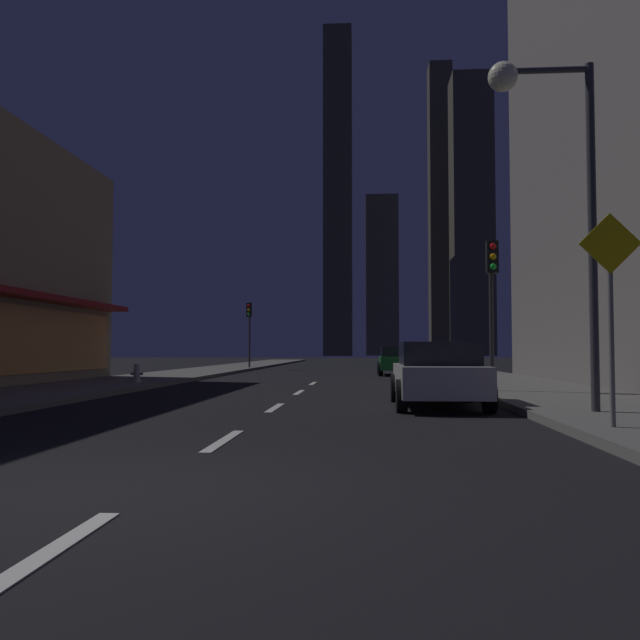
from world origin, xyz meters
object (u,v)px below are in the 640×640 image
(street_lamp_right, at_px, (546,148))
(pedestrian_crossing_sign, at_px, (611,300))
(fire_hydrant_far_left, at_px, (137,374))
(car_parked_far, at_px, (398,360))
(traffic_light_far_left, at_px, (249,320))
(car_parked_near, at_px, (438,374))
(traffic_light_near_right, at_px, (492,281))

(street_lamp_right, relative_size, pedestrian_crossing_sign, 2.09)
(fire_hydrant_far_left, relative_size, pedestrian_crossing_sign, 0.21)
(car_parked_far, height_order, fire_hydrant_far_left, car_parked_far)
(car_parked_far, bearing_deg, traffic_light_far_left, 136.75)
(car_parked_near, relative_size, fire_hydrant_far_left, 6.48)
(traffic_light_far_left, bearing_deg, pedestrian_crossing_sign, -70.81)
(traffic_light_near_right, xyz_separation_m, pedestrian_crossing_sign, (0.10, -8.50, -1.18))
(car_parked_far, distance_m, traffic_light_far_left, 12.73)
(car_parked_near, distance_m, traffic_light_near_right, 4.73)
(street_lamp_right, height_order, pedestrian_crossing_sign, street_lamp_right)
(car_parked_far, bearing_deg, street_lamp_right, -85.12)
(fire_hydrant_far_left, xyz_separation_m, traffic_light_near_right, (11.40, -3.78, 2.74))
(traffic_light_near_right, bearing_deg, pedestrian_crossing_sign, -89.33)
(fire_hydrant_far_left, xyz_separation_m, traffic_light_far_left, (0.40, 19.61, 2.74))
(traffic_light_far_left, height_order, street_lamp_right, street_lamp_right)
(street_lamp_right, xyz_separation_m, pedestrian_crossing_sign, (0.22, -2.48, -3.05))
(car_parked_far, bearing_deg, fire_hydrant_far_left, -130.68)
(traffic_light_far_left, distance_m, pedestrian_crossing_sign, 33.78)
(traffic_light_near_right, xyz_separation_m, street_lamp_right, (-0.12, -6.01, 1.87))
(fire_hydrant_far_left, bearing_deg, traffic_light_far_left, 88.83)
(traffic_light_near_right, height_order, pedestrian_crossing_sign, traffic_light_near_right)
(car_parked_near, height_order, pedestrian_crossing_sign, pedestrian_crossing_sign)
(street_lamp_right, bearing_deg, traffic_light_far_left, 110.31)
(fire_hydrant_far_left, distance_m, traffic_light_near_right, 12.32)
(car_parked_far, height_order, traffic_light_near_right, traffic_light_near_right)
(car_parked_far, xyz_separation_m, traffic_light_far_left, (-9.10, 8.56, 2.45))
(fire_hydrant_far_left, distance_m, street_lamp_right, 15.63)
(traffic_light_near_right, bearing_deg, car_parked_far, 97.30)
(car_parked_far, relative_size, street_lamp_right, 0.64)
(car_parked_far, height_order, traffic_light_far_left, traffic_light_far_left)
(traffic_light_near_right, relative_size, traffic_light_far_left, 1.00)
(car_parked_far, bearing_deg, traffic_light_near_right, -82.70)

